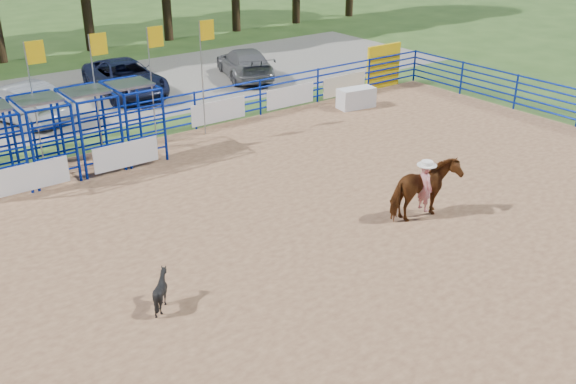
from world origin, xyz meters
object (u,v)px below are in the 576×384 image
at_px(announcer_table, 356,98).
at_px(car_b, 18,102).
at_px(calf, 161,291).
at_px(car_c, 125,78).
at_px(horse_and_rider, 425,188).
at_px(car_d, 245,63).

relative_size(announcer_table, car_b, 0.33).
bearing_deg(car_b, calf, 63.61).
distance_m(car_b, car_c, 5.06).
height_order(horse_and_rider, calf, horse_and_rider).
xyz_separation_m(announcer_table, car_c, (-6.97, 7.71, 0.32)).
relative_size(car_c, car_d, 1.10).
bearing_deg(calf, car_b, -13.40).
relative_size(calf, car_d, 0.17).
height_order(horse_and_rider, car_b, horse_and_rider).
relative_size(calf, car_b, 0.17).
bearing_deg(horse_and_rider, calf, 176.79).
bearing_deg(announcer_table, car_c, 132.12).
height_order(car_b, car_c, car_b).
bearing_deg(car_d, announcer_table, 117.02).
relative_size(calf, car_c, 0.15).
xyz_separation_m(horse_and_rider, car_c, (-1.52, 16.48, -0.17)).
relative_size(horse_and_rider, car_b, 0.50).
distance_m(announcer_table, calf, 15.60).
bearing_deg(car_c, announcer_table, -45.32).
height_order(car_c, car_d, car_c).
distance_m(horse_and_rider, car_c, 16.55).
bearing_deg(calf, car_d, -46.95).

